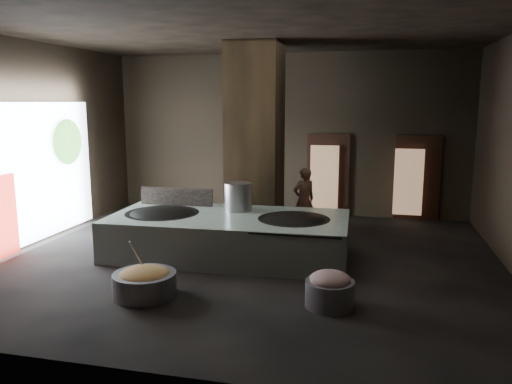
% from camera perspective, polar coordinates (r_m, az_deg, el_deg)
% --- Properties ---
extents(floor, '(10.00, 9.00, 0.10)m').
position_cam_1_polar(floor, '(10.29, -0.95, -7.88)').
color(floor, black).
rests_on(floor, ground).
extents(ceiling, '(10.00, 9.00, 0.10)m').
position_cam_1_polar(ceiling, '(9.88, -1.04, 18.37)').
color(ceiling, black).
rests_on(ceiling, back_wall).
extents(back_wall, '(10.00, 0.10, 4.50)m').
position_cam_1_polar(back_wall, '(14.27, 3.55, 6.59)').
color(back_wall, black).
rests_on(back_wall, ground).
extents(front_wall, '(10.00, 0.10, 4.50)m').
position_cam_1_polar(front_wall, '(5.57, -12.64, 0.67)').
color(front_wall, black).
rests_on(front_wall, ground).
extents(left_wall, '(0.10, 9.00, 4.50)m').
position_cam_1_polar(left_wall, '(12.10, -24.94, 5.02)').
color(left_wall, black).
rests_on(left_wall, ground).
extents(pillar, '(1.20, 1.20, 4.50)m').
position_cam_1_polar(pillar, '(11.74, -0.12, 5.83)').
color(pillar, black).
rests_on(pillar, ground).
extents(hearth_platform, '(4.93, 2.47, 0.84)m').
position_cam_1_polar(hearth_platform, '(10.40, -3.12, -5.00)').
color(hearth_platform, silver).
rests_on(hearth_platform, ground).
extents(platform_cap, '(4.75, 2.28, 0.03)m').
position_cam_1_polar(platform_cap, '(10.30, -3.14, -2.89)').
color(platform_cap, black).
rests_on(platform_cap, hearth_platform).
extents(wok_left, '(1.53, 1.53, 0.42)m').
position_cam_1_polar(wok_left, '(10.76, -10.65, -2.84)').
color(wok_left, black).
rests_on(wok_left, hearth_platform).
extents(wok_left_rim, '(1.56, 1.56, 0.05)m').
position_cam_1_polar(wok_left_rim, '(10.75, -10.66, -2.47)').
color(wok_left_rim, black).
rests_on(wok_left_rim, hearth_platform).
extents(wok_right, '(1.43, 1.43, 0.40)m').
position_cam_1_polar(wok_right, '(10.07, 4.35, -3.59)').
color(wok_right, black).
rests_on(wok_right, hearth_platform).
extents(wok_right_rim, '(1.46, 1.46, 0.05)m').
position_cam_1_polar(wok_right_rim, '(10.06, 4.35, -3.20)').
color(wok_right_rim, black).
rests_on(wok_right_rim, hearth_platform).
extents(stock_pot, '(0.59, 0.59, 0.63)m').
position_cam_1_polar(stock_pot, '(10.74, -2.07, -0.62)').
color(stock_pot, '#A0A2A7').
rests_on(stock_pot, hearth_platform).
extents(splash_guard, '(1.69, 0.12, 0.42)m').
position_cam_1_polar(splash_guard, '(11.42, -9.07, -0.60)').
color(splash_guard, black).
rests_on(splash_guard, hearth_platform).
extents(cook, '(0.69, 0.64, 1.58)m').
position_cam_1_polar(cook, '(12.28, 5.51, -0.89)').
color(cook, brown).
rests_on(cook, ground).
extents(veg_basin, '(1.09, 1.09, 0.38)m').
position_cam_1_polar(veg_basin, '(8.56, -12.60, -10.25)').
color(veg_basin, slate).
rests_on(veg_basin, ground).
extents(veg_fill, '(0.85, 0.85, 0.26)m').
position_cam_1_polar(veg_fill, '(8.51, -12.64, -9.25)').
color(veg_fill, '#A0A44F').
rests_on(veg_fill, veg_basin).
extents(ladle, '(0.18, 0.39, 0.74)m').
position_cam_1_polar(ladle, '(8.64, -13.16, -7.57)').
color(ladle, '#A0A2A7').
rests_on(ladle, veg_basin).
extents(meat_basin, '(1.01, 1.01, 0.42)m').
position_cam_1_polar(meat_basin, '(8.01, 8.42, -11.42)').
color(meat_basin, slate).
rests_on(meat_basin, ground).
extents(meat_fill, '(0.64, 0.64, 0.24)m').
position_cam_1_polar(meat_fill, '(7.92, 8.47, -9.81)').
color(meat_fill, '#B16A6B').
rests_on(meat_fill, meat_basin).
extents(doorway_near, '(1.18, 0.08, 2.38)m').
position_cam_1_polar(doorway_near, '(14.13, 8.23, 1.78)').
color(doorway_near, black).
rests_on(doorway_near, ground).
extents(doorway_near_glow, '(0.78, 0.04, 1.85)m').
position_cam_1_polar(doorway_near_glow, '(14.04, 7.80, 1.53)').
color(doorway_near_glow, '#8C6647').
rests_on(doorway_near_glow, ground).
extents(doorway_far, '(1.18, 0.08, 2.38)m').
position_cam_1_polar(doorway_far, '(14.13, 17.97, 1.39)').
color(doorway_far, black).
rests_on(doorway_far, ground).
extents(doorway_far_glow, '(0.75, 0.04, 1.78)m').
position_cam_1_polar(doorway_far_glow, '(13.89, 17.02, 1.08)').
color(doorway_far_glow, '#8C6647').
rests_on(doorway_far_glow, ground).
extents(left_opening, '(0.04, 4.20, 3.10)m').
position_cam_1_polar(left_opening, '(12.26, -23.77, 2.10)').
color(left_opening, white).
rests_on(left_opening, ground).
extents(pavilion_sliver, '(0.05, 0.90, 1.70)m').
position_cam_1_polar(pavilion_sliver, '(11.35, -27.14, -2.61)').
color(pavilion_sliver, maroon).
rests_on(pavilion_sliver, ground).
extents(tree_silhouette, '(0.28, 1.10, 1.10)m').
position_cam_1_polar(tree_silhouette, '(13.04, -20.71, 5.39)').
color(tree_silhouette, '#194714').
rests_on(tree_silhouette, left_opening).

